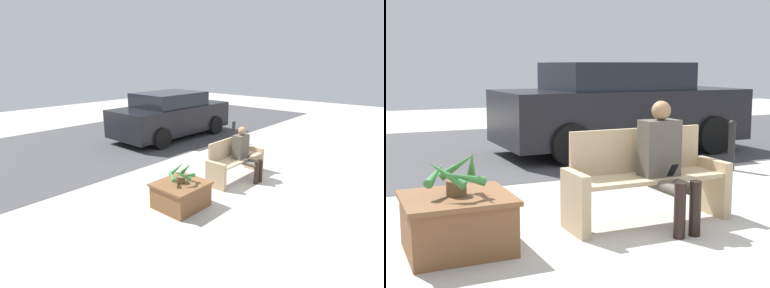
% 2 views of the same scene
% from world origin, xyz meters
% --- Properties ---
extents(ground_plane, '(30.00, 30.00, 0.00)m').
position_xyz_m(ground_plane, '(0.00, 0.00, 0.00)').
color(ground_plane, '#ADA89E').
extents(road_surface, '(20.00, 6.00, 0.01)m').
position_xyz_m(road_surface, '(0.00, 5.83, 0.00)').
color(road_surface, '#424244').
rests_on(road_surface, ground_plane).
extents(bench, '(1.62, 0.48, 0.90)m').
position_xyz_m(bench, '(0.18, 0.76, 0.42)').
color(bench, tan).
rests_on(bench, ground_plane).
extents(person_seated, '(0.36, 0.63, 1.18)m').
position_xyz_m(person_seated, '(0.27, 0.56, 0.64)').
color(person_seated, '#4C473D').
rests_on(person_seated, ground_plane).
extents(planter_box, '(0.87, 0.82, 0.46)m').
position_xyz_m(planter_box, '(-1.65, 0.69, 0.25)').
color(planter_box, brown).
rests_on(planter_box, ground_plane).
extents(potted_plant, '(0.49, 0.52, 0.40)m').
position_xyz_m(potted_plant, '(-1.66, 0.67, 0.64)').
color(potted_plant, brown).
rests_on(potted_plant, planter_box).
extents(parked_car, '(4.27, 1.98, 1.55)m').
position_xyz_m(parked_car, '(1.99, 4.58, 0.77)').
color(parked_car, black).
rests_on(parked_car, ground_plane).
extents(bollard_post, '(0.11, 0.11, 0.73)m').
position_xyz_m(bollard_post, '(2.66, 2.44, 0.38)').
color(bollard_post, black).
rests_on(bollard_post, ground_plane).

